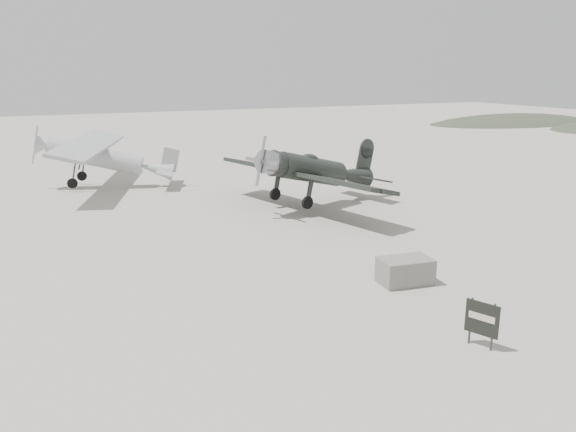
% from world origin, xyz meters
% --- Properties ---
extents(ground, '(160.00, 160.00, 0.00)m').
position_xyz_m(ground, '(0.00, 0.00, 0.00)').
color(ground, '#A4A091').
rests_on(ground, ground).
extents(hill_northeast, '(32.00, 16.00, 5.20)m').
position_xyz_m(hill_northeast, '(50.00, 40.00, 0.00)').
color(hill_northeast, '#363E2D').
rests_on(hill_northeast, ground).
extents(lowwing_monoplane, '(8.12, 11.19, 3.61)m').
position_xyz_m(lowwing_monoplane, '(3.34, 8.86, 1.91)').
color(lowwing_monoplane, black).
rests_on(lowwing_monoplane, ground).
extents(highwing_monoplane, '(8.42, 11.67, 3.33)m').
position_xyz_m(highwing_monoplane, '(-6.07, 18.71, 2.09)').
color(highwing_monoplane, '#9FA1A4').
rests_on(highwing_monoplane, ground).
extents(equipment_block, '(1.85, 1.29, 0.86)m').
position_xyz_m(equipment_block, '(1.04, -2.00, 0.43)').
color(equipment_block, '#605E5A').
rests_on(equipment_block, ground).
extents(sign_board, '(0.40, 0.84, 1.28)m').
position_xyz_m(sign_board, '(0.09, -6.52, 0.77)').
color(sign_board, '#333333').
rests_on(sign_board, ground).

